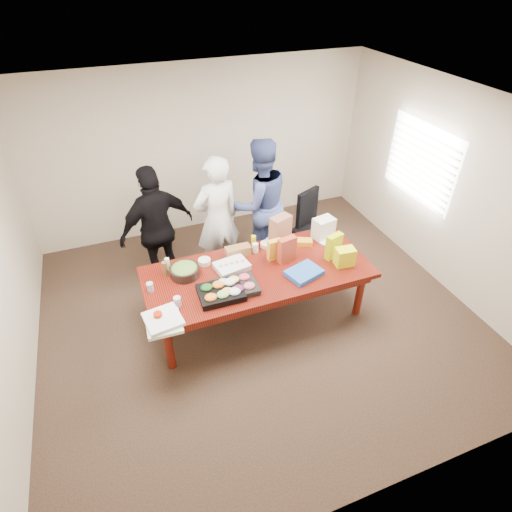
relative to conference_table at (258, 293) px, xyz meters
name	(u,v)px	position (x,y,z in m)	size (l,w,h in m)	color
floor	(258,314)	(0.00, 0.00, -0.39)	(5.50, 5.00, 0.02)	#47301E
ceiling	(258,110)	(0.00, 0.00, 2.33)	(5.50, 5.00, 0.02)	white
wall_back	(202,151)	(0.00, 2.50, 0.98)	(5.50, 0.04, 2.70)	beige
wall_front	(387,413)	(0.00, -2.50, 0.98)	(5.50, 0.04, 2.70)	beige
wall_right	(449,190)	(2.75, 0.00, 0.98)	(0.04, 5.00, 2.70)	beige
window_panel	(420,163)	(2.72, 0.60, 1.12)	(0.03, 1.40, 1.10)	white
window_blinds	(418,163)	(2.68, 0.60, 1.12)	(0.04, 1.36, 1.00)	beige
conference_table	(258,293)	(0.00, 0.00, 0.00)	(2.80, 1.20, 0.75)	#4C1C0F
office_chair	(311,229)	(1.23, 0.92, 0.14)	(0.53, 0.53, 1.04)	black
person_center	(217,219)	(-0.20, 1.05, 0.56)	(0.68, 0.45, 1.86)	silver
person_right	(259,203)	(0.48, 1.19, 0.60)	(0.95, 0.74, 1.95)	#38457D
person_left	(158,229)	(-1.02, 1.13, 0.54)	(1.07, 0.45, 1.82)	black
veggie_tray	(221,293)	(-0.56, -0.27, 0.41)	(0.51, 0.40, 0.08)	black
fruit_tray	(236,287)	(-0.36, -0.24, 0.41)	(0.49, 0.38, 0.07)	black
sheet_cake	(232,266)	(-0.29, 0.16, 0.41)	(0.40, 0.30, 0.07)	silver
salad_bowl	(185,271)	(-0.86, 0.23, 0.43)	(0.36, 0.36, 0.12)	black
chip_bag_blue	(304,273)	(0.50, -0.28, 0.41)	(0.41, 0.31, 0.06)	blue
chip_bag_red	(287,250)	(0.42, 0.06, 0.55)	(0.24, 0.10, 0.34)	#A9371D
chip_bag_yellow	(334,246)	(1.00, -0.08, 0.54)	(0.22, 0.09, 0.34)	#C3D208
chip_bag_orange	(275,250)	(0.29, 0.16, 0.52)	(0.18, 0.08, 0.28)	gold
mayo_jar	(255,248)	(0.11, 0.38, 0.44)	(0.08, 0.08, 0.13)	silver
mustard_bottle	(254,242)	(0.13, 0.48, 0.47)	(0.06, 0.06, 0.18)	#E0C207
dressing_bottle	(165,269)	(-1.08, 0.31, 0.47)	(0.06, 0.06, 0.20)	brown
ranch_bottle	(168,264)	(-1.03, 0.41, 0.46)	(0.06, 0.06, 0.17)	#F3F0C8
banana_bunch	(304,242)	(0.78, 0.31, 0.41)	(0.22, 0.13, 0.07)	orange
bread_loaf	(238,251)	(-0.12, 0.39, 0.44)	(0.32, 0.14, 0.13)	brown
kraft_bag	(280,229)	(0.53, 0.52, 0.56)	(0.28, 0.16, 0.37)	#975D45
red_cup	(158,317)	(-1.30, -0.44, 0.44)	(0.09, 0.09, 0.12)	#B51F00
clear_cup_a	(177,301)	(-1.06, -0.26, 0.43)	(0.08, 0.08, 0.11)	silver
clear_cup_b	(150,287)	(-1.30, 0.10, 0.43)	(0.08, 0.08, 0.11)	silver
pizza_box_lower	(164,324)	(-1.26, -0.51, 0.40)	(0.37, 0.37, 0.04)	white
pizza_box_upper	(163,319)	(-1.26, -0.48, 0.44)	(0.37, 0.37, 0.04)	white
plate_a	(327,241)	(1.11, 0.26, 0.38)	(0.24, 0.24, 0.01)	white
plate_b	(273,241)	(0.42, 0.52, 0.38)	(0.22, 0.22, 0.01)	silver
dip_bowl_a	(266,245)	(0.29, 0.44, 0.40)	(0.15, 0.15, 0.06)	beige
dip_bowl_b	(204,262)	(-0.58, 0.37, 0.41)	(0.16, 0.16, 0.06)	beige
grocery_bag_white	(324,228)	(1.10, 0.37, 0.52)	(0.27, 0.20, 0.29)	white
grocery_bag_yellow	(345,257)	(1.06, -0.27, 0.49)	(0.24, 0.16, 0.24)	yellow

